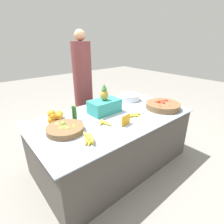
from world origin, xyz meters
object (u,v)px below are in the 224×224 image
object	(u,v)px
metal_bowl	(130,97)
tomato_basket	(163,106)
vendor_person	(83,89)
produce_crate	(105,105)
price_sign	(126,120)
lime_bowl	(65,129)

from	to	relation	value
metal_bowl	tomato_basket	bearing A→B (deg)	-80.31
vendor_person	metal_bowl	bearing A→B (deg)	-57.97
metal_bowl	produce_crate	distance (m)	0.58
metal_bowl	produce_crate	world-z (taller)	produce_crate
price_sign	vendor_person	world-z (taller)	vendor_person
produce_crate	vendor_person	distance (m)	0.77
produce_crate	price_sign	bearing A→B (deg)	-95.88
price_sign	vendor_person	bearing A→B (deg)	73.36
tomato_basket	produce_crate	world-z (taller)	produce_crate
tomato_basket	metal_bowl	world-z (taller)	tomato_basket
lime_bowl	produce_crate	size ratio (longest dim) A/B	0.98
lime_bowl	metal_bowl	xyz separation A→B (m)	(1.15, 0.26, 0.01)
metal_bowl	vendor_person	bearing A→B (deg)	122.03
produce_crate	vendor_person	xyz separation A→B (m)	(0.17, 0.75, 0.00)
lime_bowl	vendor_person	distance (m)	1.16
tomato_basket	vendor_person	size ratio (longest dim) A/B	0.27
tomato_basket	vendor_person	xyz separation A→B (m)	(-0.48, 1.13, 0.06)
lime_bowl	tomato_basket	size ratio (longest dim) A/B	0.84
tomato_basket	vendor_person	bearing A→B (deg)	112.87
metal_bowl	price_sign	distance (m)	0.80
tomato_basket	produce_crate	bearing A→B (deg)	149.55
lime_bowl	tomato_basket	xyz separation A→B (m)	(1.23, -0.25, 0.01)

